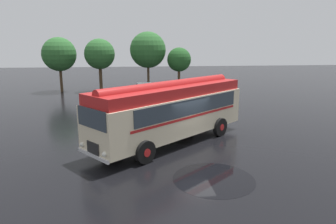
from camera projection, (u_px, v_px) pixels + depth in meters
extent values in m
plane|color=black|center=(190.00, 145.00, 16.45)|extent=(120.00, 120.00, 0.00)
cube|color=beige|center=(171.00, 114.00, 16.57)|extent=(9.34, 8.24, 2.10)
cube|color=red|center=(171.00, 91.00, 16.28)|extent=(9.06, 7.96, 0.56)
cylinder|color=red|center=(171.00, 86.00, 16.22)|extent=(7.76, 6.45, 0.60)
cube|color=#2D3842|center=(192.00, 107.00, 15.80)|extent=(6.24, 5.07, 0.84)
cube|color=#2D3842|center=(159.00, 101.00, 17.52)|extent=(6.24, 5.07, 0.84)
cube|color=red|center=(191.00, 117.00, 15.85)|extent=(6.39, 5.19, 0.12)
cube|color=red|center=(158.00, 110.00, 17.56)|extent=(6.39, 5.19, 0.12)
cube|color=#2D3842|center=(91.00, 118.00, 12.92)|extent=(1.41, 1.73, 0.88)
cube|color=black|center=(93.00, 148.00, 13.21)|extent=(0.61, 0.74, 0.56)
cube|color=silver|center=(93.00, 156.00, 13.27)|extent=(1.57, 1.91, 0.16)
sphere|color=white|center=(105.00, 154.00, 12.60)|extent=(0.22, 0.22, 0.22)
sphere|color=white|center=(82.00, 144.00, 13.83)|extent=(0.22, 0.22, 0.22)
cylinder|color=black|center=(145.00, 152.00, 13.75)|extent=(1.03, 0.91, 1.10)
cylinder|color=red|center=(145.00, 152.00, 13.75)|extent=(0.50, 0.49, 0.39)
cylinder|color=black|center=(112.00, 140.00, 15.52)|extent=(1.03, 0.91, 1.10)
cylinder|color=red|center=(112.00, 140.00, 15.52)|extent=(0.50, 0.49, 0.39)
cylinder|color=black|center=(220.00, 127.00, 17.95)|extent=(1.03, 0.91, 1.10)
cylinder|color=red|center=(220.00, 127.00, 17.95)|extent=(0.50, 0.49, 0.39)
cylinder|color=black|center=(187.00, 120.00, 19.72)|extent=(1.03, 0.91, 1.10)
cylinder|color=red|center=(187.00, 120.00, 19.72)|extent=(0.50, 0.49, 0.39)
cube|color=#4C5156|center=(146.00, 94.00, 29.17)|extent=(2.09, 4.34, 0.70)
cube|color=#4C5156|center=(146.00, 87.00, 29.17)|extent=(1.70, 2.32, 0.64)
cube|color=#2D3842|center=(153.00, 87.00, 29.33)|extent=(0.21, 1.93, 0.50)
cube|color=#2D3842|center=(138.00, 87.00, 29.01)|extent=(0.21, 1.93, 0.50)
cylinder|color=black|center=(157.00, 99.00, 28.19)|extent=(0.26, 0.66, 0.64)
cylinder|color=black|center=(139.00, 100.00, 27.83)|extent=(0.26, 0.66, 0.64)
cylinder|color=black|center=(153.00, 95.00, 30.67)|extent=(0.26, 0.66, 0.64)
cylinder|color=black|center=(135.00, 96.00, 30.31)|extent=(0.26, 0.66, 0.64)
cube|color=#4C5156|center=(173.00, 93.00, 29.84)|extent=(2.05, 4.33, 0.70)
cube|color=#4C5156|center=(173.00, 86.00, 29.84)|extent=(1.67, 2.30, 0.64)
cube|color=#2D3842|center=(180.00, 86.00, 29.87)|extent=(0.19, 1.93, 0.50)
cube|color=#2D3842|center=(165.00, 86.00, 29.81)|extent=(0.19, 1.93, 0.50)
cylinder|color=black|center=(183.00, 99.00, 28.68)|extent=(0.25, 0.65, 0.64)
cylinder|color=black|center=(164.00, 99.00, 28.62)|extent=(0.25, 0.65, 0.64)
cylinder|color=black|center=(181.00, 94.00, 31.22)|extent=(0.25, 0.65, 0.64)
cylinder|color=black|center=(164.00, 94.00, 31.16)|extent=(0.25, 0.65, 0.64)
cube|color=#B7BABF|center=(203.00, 94.00, 29.43)|extent=(2.24, 4.39, 0.70)
cube|color=#B7BABF|center=(203.00, 87.00, 29.43)|extent=(1.77, 2.36, 0.64)
cube|color=#2D3842|center=(210.00, 86.00, 29.61)|extent=(0.28, 1.92, 0.50)
cube|color=#2D3842|center=(196.00, 87.00, 29.24)|extent=(0.28, 1.92, 0.50)
cylinder|color=black|center=(217.00, 99.00, 28.49)|extent=(0.28, 0.66, 0.64)
cylinder|color=black|center=(199.00, 100.00, 28.07)|extent=(0.28, 0.66, 0.64)
cylinder|color=black|center=(207.00, 95.00, 30.96)|extent=(0.28, 0.66, 0.64)
cylinder|color=black|center=(190.00, 95.00, 30.53)|extent=(0.28, 0.66, 0.64)
cylinder|color=#4C3823|center=(61.00, 79.00, 34.77)|extent=(0.31, 0.31, 2.85)
sphere|color=#2D662D|center=(59.00, 54.00, 34.14)|extent=(3.85, 3.85, 3.85)
sphere|color=#2D662D|center=(58.00, 52.00, 34.21)|extent=(2.86, 2.86, 2.86)
cylinder|color=#4C3823|center=(101.00, 78.00, 35.08)|extent=(0.37, 0.37, 3.01)
sphere|color=#2D662D|center=(100.00, 54.00, 34.46)|extent=(3.49, 3.49, 3.49)
sphere|color=#2D662D|center=(100.00, 53.00, 34.60)|extent=(1.92, 1.92, 1.92)
cylinder|color=#4C3823|center=(148.00, 76.00, 36.81)|extent=(0.29, 0.29, 3.12)
sphere|color=#2D662D|center=(148.00, 50.00, 36.11)|extent=(4.34, 4.34, 4.34)
sphere|color=#2D662D|center=(149.00, 48.00, 35.73)|extent=(2.56, 2.56, 2.56)
cylinder|color=#4C3823|center=(179.00, 79.00, 35.88)|extent=(0.31, 0.31, 2.58)
sphere|color=#235623|center=(179.00, 60.00, 35.36)|extent=(2.83, 2.83, 2.83)
sphere|color=#235623|center=(183.00, 60.00, 35.07)|extent=(1.64, 1.64, 1.64)
cylinder|color=black|center=(214.00, 179.00, 12.25)|extent=(3.37, 3.37, 0.01)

